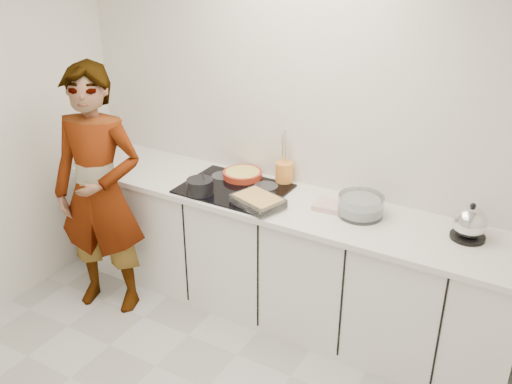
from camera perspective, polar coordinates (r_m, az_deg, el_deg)
The scene contains 12 objects.
wall_back at distance 3.96m, azimuth 4.64°, elevation 6.08°, with size 3.60×0.00×2.60m, color silver.
base_cabinets at distance 4.08m, azimuth 2.24°, elevation -6.75°, with size 3.20×0.58×0.87m, color white.
countertop at distance 3.86m, azimuth 2.35°, elevation -1.03°, with size 3.24×0.64×0.04m, color white.
hob at distance 3.99m, azimuth -2.22°, elevation 0.33°, with size 0.72×0.54×0.01m, color black.
tart_dish at distance 4.14m, azimuth -1.36°, elevation 1.81°, with size 0.35×0.35×0.05m.
saucepan at distance 3.90m, azimuth -5.61°, elevation 0.57°, with size 0.19×0.19×0.17m.
baking_dish at distance 3.73m, azimuth 0.21°, elevation -0.86°, with size 0.37×0.32×0.06m.
mixing_bowl at distance 3.68m, azimuth 10.42°, elevation -1.42°, with size 0.36×0.36×0.14m.
tea_towel at distance 3.75m, azimuth 7.55°, elevation -1.42°, with size 0.22×0.16×0.04m, color white.
kettle at distance 3.57m, azimuth 20.60°, elevation -2.99°, with size 0.27×0.27×0.23m.
utensil_crock at distance 4.07m, azimuth 2.84°, elevation 1.93°, with size 0.13×0.13×0.16m, color orange.
cook at distance 4.10m, azimuth -15.39°, elevation -0.10°, with size 0.66×0.43×1.81m, color white.
Camera 1 is at (1.59, -1.79, 2.61)m, focal length 40.00 mm.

